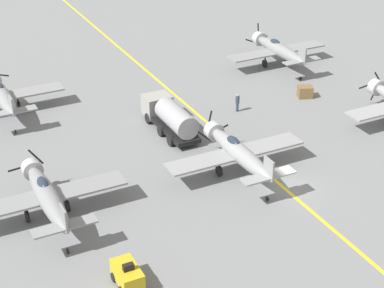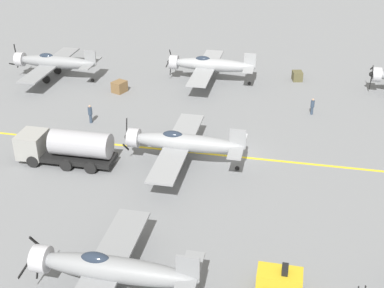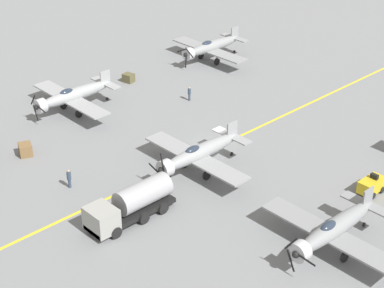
{
  "view_description": "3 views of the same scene",
  "coord_description": "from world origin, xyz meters",
  "px_view_note": "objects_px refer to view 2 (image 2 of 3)",
  "views": [
    {
      "loc": [
        -25.8,
        -34.57,
        27.19
      ],
      "look_at": [
        -4.87,
        7.01,
        1.98
      ],
      "focal_mm": 60.0,
      "sensor_mm": 36.0,
      "label": 1
    },
    {
      "loc": [
        -39.27,
        -4.47,
        22.02
      ],
      "look_at": [
        -2.38,
        3.22,
        2.09
      ],
      "focal_mm": 50.0,
      "sensor_mm": 36.0,
      "label": 2
    },
    {
      "loc": [
        -39.23,
        39.81,
        31.09
      ],
      "look_at": [
        -2.01,
        4.71,
        3.14
      ],
      "focal_mm": 60.0,
      "sensor_mm": 36.0,
      "label": 3
    }
  ],
  "objects_px": {
    "airplane_mid_right": "(209,65)",
    "tow_tractor": "(279,279)",
    "ground_crew_walking": "(312,106)",
    "airplane_mid_left": "(109,269)",
    "supply_crate_mid_lane": "(297,76)",
    "fuel_tanker": "(66,147)",
    "supply_crate_by_tanker": "(119,87)",
    "airplane_mid_center": "(182,143)",
    "airplane_far_right": "(53,62)",
    "ground_crew_inspecting": "(90,113)"
  },
  "relations": [
    {
      "from": "airplane_mid_right",
      "to": "tow_tractor",
      "type": "relative_size",
      "value": 4.62
    },
    {
      "from": "ground_crew_walking",
      "to": "airplane_mid_left",
      "type": "bearing_deg",
      "value": 158.42
    },
    {
      "from": "airplane_mid_left",
      "to": "supply_crate_mid_lane",
      "type": "xyz_separation_m",
      "value": [
        36.87,
        -9.26,
        -1.48
      ]
    },
    {
      "from": "fuel_tanker",
      "to": "tow_tractor",
      "type": "height_order",
      "value": "fuel_tanker"
    },
    {
      "from": "tow_tractor",
      "to": "supply_crate_by_tanker",
      "type": "bearing_deg",
      "value": 34.79
    },
    {
      "from": "supply_crate_by_tanker",
      "to": "supply_crate_mid_lane",
      "type": "relative_size",
      "value": 1.13
    },
    {
      "from": "airplane_mid_center",
      "to": "airplane_mid_right",
      "type": "distance_m",
      "value": 18.85
    },
    {
      "from": "airplane_mid_right",
      "to": "supply_crate_mid_lane",
      "type": "xyz_separation_m",
      "value": [
        2.52,
        -9.72,
        -1.48
      ]
    },
    {
      "from": "ground_crew_walking",
      "to": "fuel_tanker",
      "type": "bearing_deg",
      "value": 125.25
    },
    {
      "from": "supply_crate_by_tanker",
      "to": "fuel_tanker",
      "type": "bearing_deg",
      "value": -177.38
    },
    {
      "from": "airplane_far_right",
      "to": "supply_crate_mid_lane",
      "type": "bearing_deg",
      "value": -94.86
    },
    {
      "from": "supply_crate_by_tanker",
      "to": "airplane_mid_right",
      "type": "bearing_deg",
      "value": -61.28
    },
    {
      "from": "airplane_mid_center",
      "to": "fuel_tanker",
      "type": "height_order",
      "value": "airplane_mid_center"
    },
    {
      "from": "airplane_far_right",
      "to": "supply_crate_mid_lane",
      "type": "relative_size",
      "value": 9.45
    },
    {
      "from": "airplane_mid_left",
      "to": "airplane_mid_right",
      "type": "height_order",
      "value": "same"
    },
    {
      "from": "airplane_mid_center",
      "to": "ground_crew_inspecting",
      "type": "bearing_deg",
      "value": 67.32
    },
    {
      "from": "supply_crate_by_tanker",
      "to": "tow_tractor",
      "type": "bearing_deg",
      "value": -145.21
    },
    {
      "from": "airplane_far_right",
      "to": "supply_crate_mid_lane",
      "type": "height_order",
      "value": "airplane_far_right"
    },
    {
      "from": "fuel_tanker",
      "to": "supply_crate_mid_lane",
      "type": "distance_m",
      "value": 29.19
    },
    {
      "from": "ground_crew_walking",
      "to": "supply_crate_by_tanker",
      "type": "bearing_deg",
      "value": 85.28
    },
    {
      "from": "ground_crew_inspecting",
      "to": "supply_crate_mid_lane",
      "type": "relative_size",
      "value": 1.43
    },
    {
      "from": "airplane_far_right",
      "to": "supply_crate_by_tanker",
      "type": "bearing_deg",
      "value": -120.54
    },
    {
      "from": "supply_crate_mid_lane",
      "to": "ground_crew_inspecting",
      "type": "bearing_deg",
      "value": 129.13
    },
    {
      "from": "fuel_tanker",
      "to": "ground_crew_walking",
      "type": "distance_m",
      "value": 24.1
    },
    {
      "from": "airplane_mid_center",
      "to": "airplane_far_right",
      "type": "height_order",
      "value": "airplane_far_right"
    },
    {
      "from": "tow_tractor",
      "to": "supply_crate_mid_lane",
      "type": "bearing_deg",
      "value": 0.15
    },
    {
      "from": "tow_tractor",
      "to": "ground_crew_walking",
      "type": "distance_m",
      "value": 25.36
    },
    {
      "from": "airplane_far_right",
      "to": "airplane_mid_right",
      "type": "relative_size",
      "value": 1.0
    },
    {
      "from": "airplane_mid_left",
      "to": "supply_crate_mid_lane",
      "type": "height_order",
      "value": "airplane_mid_left"
    },
    {
      "from": "ground_crew_walking",
      "to": "supply_crate_by_tanker",
      "type": "xyz_separation_m",
      "value": [
        1.68,
        20.38,
        -0.31
      ]
    },
    {
      "from": "supply_crate_by_tanker",
      "to": "supply_crate_mid_lane",
      "type": "xyz_separation_m",
      "value": [
        7.42,
        -18.66,
        -0.07
      ]
    },
    {
      "from": "supply_crate_mid_lane",
      "to": "fuel_tanker",
      "type": "bearing_deg",
      "value": 142.03
    },
    {
      "from": "airplane_mid_left",
      "to": "tow_tractor",
      "type": "xyz_separation_m",
      "value": [
        2.46,
        -9.35,
        -1.22
      ]
    },
    {
      "from": "tow_tractor",
      "to": "ground_crew_inspecting",
      "type": "height_order",
      "value": "ground_crew_inspecting"
    },
    {
      "from": "ground_crew_walking",
      "to": "supply_crate_by_tanker",
      "type": "height_order",
      "value": "ground_crew_walking"
    },
    {
      "from": "airplane_far_right",
      "to": "supply_crate_by_tanker",
      "type": "xyz_separation_m",
      "value": [
        -2.29,
        -8.54,
        -1.41
      ]
    },
    {
      "from": "airplane_far_right",
      "to": "ground_crew_walking",
      "type": "xyz_separation_m",
      "value": [
        -3.97,
        -28.92,
        -1.1
      ]
    },
    {
      "from": "airplane_mid_right",
      "to": "ground_crew_walking",
      "type": "distance_m",
      "value": 13.24
    },
    {
      "from": "airplane_mid_left",
      "to": "fuel_tanker",
      "type": "relative_size",
      "value": 1.5
    },
    {
      "from": "tow_tractor",
      "to": "ground_crew_inspecting",
      "type": "distance_m",
      "value": 26.88
    },
    {
      "from": "airplane_far_right",
      "to": "tow_tractor",
      "type": "height_order",
      "value": "airplane_far_right"
    },
    {
      "from": "airplane_mid_center",
      "to": "airplane_far_right",
      "type": "xyz_separation_m",
      "value": [
        16.21,
        18.59,
        0.0
      ]
    },
    {
      "from": "tow_tractor",
      "to": "fuel_tanker",
      "type": "bearing_deg",
      "value": 57.7
    },
    {
      "from": "fuel_tanker",
      "to": "supply_crate_by_tanker",
      "type": "distance_m",
      "value": 15.63
    },
    {
      "from": "ground_crew_inspecting",
      "to": "airplane_mid_right",
      "type": "bearing_deg",
      "value": -35.48
    },
    {
      "from": "ground_crew_inspecting",
      "to": "supply_crate_by_tanker",
      "type": "xyz_separation_m",
      "value": [
        7.93,
        -0.2,
        -0.4
      ]
    },
    {
      "from": "airplane_mid_right",
      "to": "ground_crew_inspecting",
      "type": "bearing_deg",
      "value": 127.29
    },
    {
      "from": "tow_tractor",
      "to": "airplane_mid_center",
      "type": "bearing_deg",
      "value": 33.64
    },
    {
      "from": "airplane_mid_left",
      "to": "supply_crate_mid_lane",
      "type": "distance_m",
      "value": 38.05
    },
    {
      "from": "airplane_mid_center",
      "to": "airplane_mid_left",
      "type": "bearing_deg",
      "value": -174.8
    }
  ]
}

